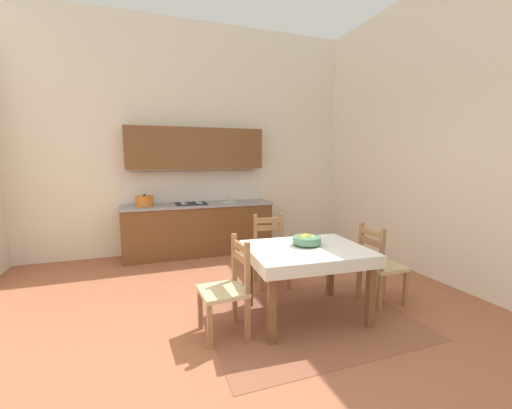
# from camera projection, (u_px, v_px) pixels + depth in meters

# --- Properties ---
(ground_plane) EXTENTS (6.37, 6.66, 0.10)m
(ground_plane) POSITION_uv_depth(u_px,v_px,m) (245.00, 333.00, 3.20)
(ground_plane) COLOR #A86042
(wall_back) EXTENTS (6.37, 0.12, 4.03)m
(wall_back) POSITION_uv_depth(u_px,v_px,m) (192.00, 140.00, 5.79)
(wall_back) COLOR silver
(wall_back) RESTS_ON ground_plane
(wall_right) EXTENTS (0.12, 6.66, 4.03)m
(wall_right) POSITION_uv_depth(u_px,v_px,m) (476.00, 130.00, 3.89)
(wall_right) COLOR silver
(wall_right) RESTS_ON ground_plane
(area_rug) EXTENTS (2.10, 1.60, 0.01)m
(area_rug) POSITION_uv_depth(u_px,v_px,m) (309.00, 319.00, 3.37)
(area_rug) COLOR #95563F
(area_rug) RESTS_ON ground_plane
(kitchen_cabinetry) EXTENTS (2.56, 0.63, 2.20)m
(kitchen_cabinetry) POSITION_uv_depth(u_px,v_px,m) (198.00, 206.00, 5.65)
(kitchen_cabinetry) COLOR brown
(kitchen_cabinetry) RESTS_ON ground_plane
(dining_table) EXTENTS (1.28, 1.05, 0.75)m
(dining_table) POSITION_uv_depth(u_px,v_px,m) (306.00, 260.00, 3.38)
(dining_table) COLOR brown
(dining_table) RESTS_ON ground_plane
(dining_chair_tv_side) EXTENTS (0.44, 0.44, 0.93)m
(dining_chair_tv_side) POSITION_uv_depth(u_px,v_px,m) (227.00, 289.00, 3.05)
(dining_chair_tv_side) COLOR #D1BC89
(dining_chair_tv_side) RESTS_ON ground_plane
(dining_chair_window_side) EXTENTS (0.42, 0.42, 0.93)m
(dining_chair_window_side) POSITION_uv_depth(u_px,v_px,m) (380.00, 266.00, 3.73)
(dining_chair_window_side) COLOR #D1BC89
(dining_chair_window_side) RESTS_ON ground_plane
(dining_chair_kitchen_side) EXTENTS (0.48, 0.48, 0.93)m
(dining_chair_kitchen_side) POSITION_uv_depth(u_px,v_px,m) (271.00, 252.00, 4.29)
(dining_chair_kitchen_side) COLOR #D1BC89
(dining_chair_kitchen_side) RESTS_ON ground_plane
(fruit_bowl) EXTENTS (0.30, 0.30, 0.12)m
(fruit_bowl) POSITION_uv_depth(u_px,v_px,m) (307.00, 240.00, 3.43)
(fruit_bowl) COLOR #4C7F5B
(fruit_bowl) RESTS_ON dining_table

